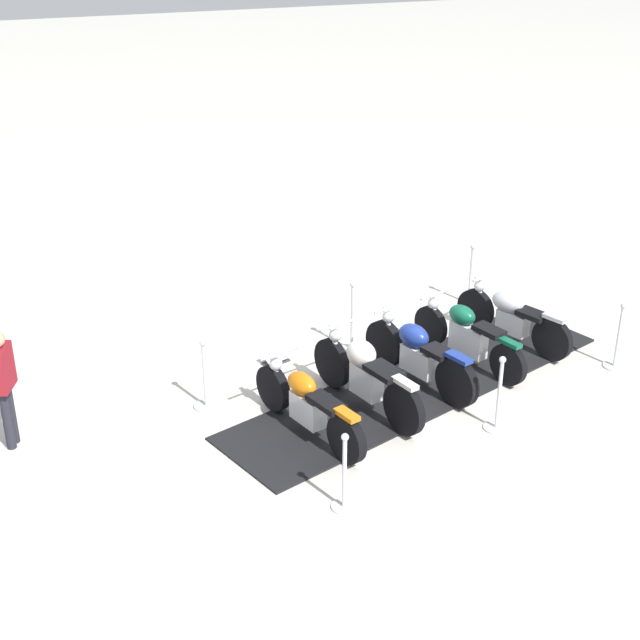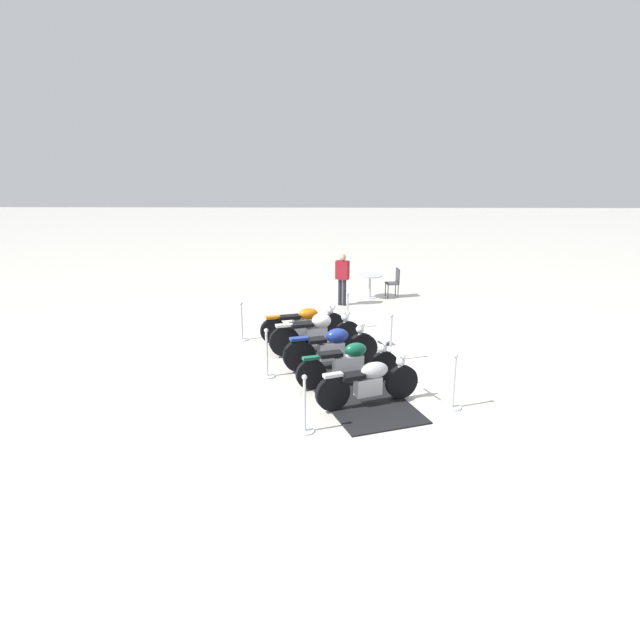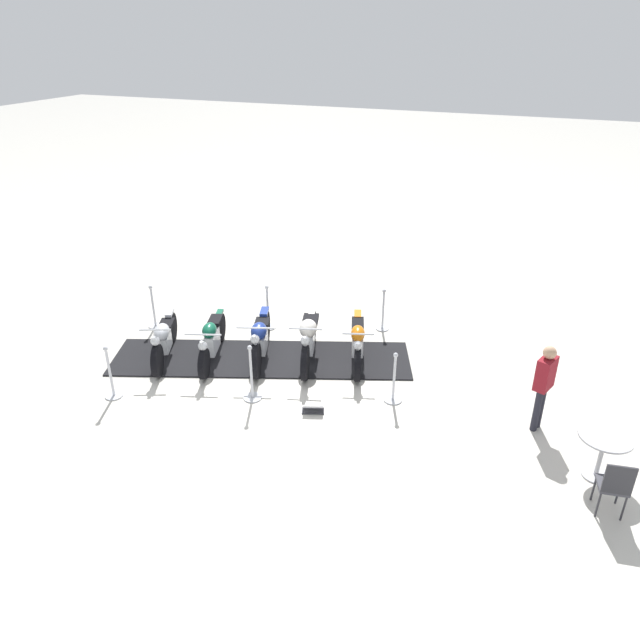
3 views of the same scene
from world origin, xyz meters
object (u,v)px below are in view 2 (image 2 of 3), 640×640
(motorcycle_chrome, at_px, (370,381))
(cafe_chair_near_table, at_px, (394,281))
(motorcycle_cream, at_px, (317,332))
(cafe_table, at_px, (370,280))
(stanchion_right_front, at_px, (453,391))
(stanchion_right_rear, at_px, (347,318))
(motorcycle_forest, at_px, (350,363))
(motorcycle_navy, at_px, (332,347))
(bystander_person, at_px, (342,275))
(info_placard, at_px, (384,342))
(motorcycle_copper, at_px, (304,324))
(stanchion_left_rear, at_px, (242,327))
(stanchion_right_mid, at_px, (390,347))
(stanchion_left_mid, at_px, (267,362))
(stanchion_left_front, at_px, (305,414))

(motorcycle_chrome, distance_m, cafe_chair_near_table, 8.62)
(motorcycle_cream, relative_size, cafe_table, 2.71)
(stanchion_right_front, bearing_deg, stanchion_right_rear, 19.98)
(motorcycle_forest, relative_size, motorcycle_navy, 1.01)
(bystander_person, bearing_deg, stanchion_right_front, 34.53)
(motorcycle_chrome, distance_m, motorcycle_cream, 3.02)
(motorcycle_cream, height_order, info_placard, motorcycle_cream)
(motorcycle_copper, xyz_separation_m, bystander_person, (3.63, -1.03, 0.51))
(motorcycle_navy, relative_size, bystander_person, 1.28)
(motorcycle_chrome, distance_m, bystander_person, 7.44)
(motorcycle_navy, xyz_separation_m, info_placard, (1.71, -1.31, -0.44))
(cafe_table, xyz_separation_m, bystander_person, (-0.97, 0.93, 0.39))
(info_placard, bearing_deg, stanchion_left_rear, -114.31)
(stanchion_right_rear, distance_m, cafe_chair_near_table, 4.01)
(motorcycle_navy, bearing_deg, motorcycle_forest, -88.62)
(motorcycle_copper, bearing_deg, stanchion_right_front, -71.28)
(motorcycle_copper, xyz_separation_m, stanchion_right_mid, (-1.41, -2.03, -0.12))
(motorcycle_navy, relative_size, stanchion_right_rear, 2.05)
(motorcycle_copper, relative_size, cafe_chair_near_table, 2.22)
(stanchion_right_front, relative_size, cafe_chair_near_table, 1.12)
(cafe_chair_near_table, bearing_deg, bystander_person, 23.29)
(motorcycle_chrome, xyz_separation_m, bystander_person, (7.42, 0.36, 0.49))
(motorcycle_cream, relative_size, bystander_person, 1.34)
(motorcycle_cream, bearing_deg, stanchion_right_mid, -32.16)
(stanchion_left_mid, distance_m, info_placard, 3.51)
(stanchion_right_mid, distance_m, stanchion_left_rear, 3.92)
(motorcycle_chrome, height_order, stanchion_left_mid, stanchion_left_mid)
(motorcycle_navy, bearing_deg, motorcycle_cream, 91.26)
(motorcycle_chrome, bearing_deg, info_placard, 57.06)
(motorcycle_copper, bearing_deg, cafe_chair_near_table, 41.26)
(stanchion_left_front, xyz_separation_m, bystander_person, (8.52, -0.82, 0.64))
(stanchion_right_front, distance_m, stanchion_right_rear, 5.30)
(motorcycle_forest, bearing_deg, stanchion_left_mid, 147.40)
(motorcycle_copper, height_order, cafe_chair_near_table, motorcycle_copper)
(stanchion_right_front, relative_size, bystander_person, 0.66)
(cafe_table, bearing_deg, stanchion_right_front, -173.51)
(stanchion_left_rear, relative_size, cafe_table, 1.25)
(stanchion_right_mid, relative_size, bystander_person, 0.70)
(stanchion_right_front, height_order, cafe_chair_near_table, stanchion_right_front)
(stanchion_right_rear, distance_m, stanchion_left_rear, 2.89)
(motorcycle_forest, height_order, stanchion_right_rear, stanchion_right_rear)
(stanchion_left_mid, height_order, stanchion_right_front, stanchion_right_front)
(stanchion_left_rear, distance_m, bystander_person, 4.45)
(stanchion_right_front, bearing_deg, motorcycle_navy, 48.10)
(stanchion_right_front, bearing_deg, stanchion_left_mid, 67.49)
(motorcycle_copper, xyz_separation_m, stanchion_left_mid, (-2.40, 0.69, -0.13))
(cafe_chair_near_table, xyz_separation_m, bystander_person, (-1.09, 1.75, 0.43))
(motorcycle_chrome, height_order, bystander_person, bystander_person)
(motorcycle_cream, xyz_separation_m, stanchion_left_rear, (1.04, 1.95, -0.20))
(motorcycle_navy, xyz_separation_m, stanchion_right_rear, (2.98, -0.43, -0.19))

